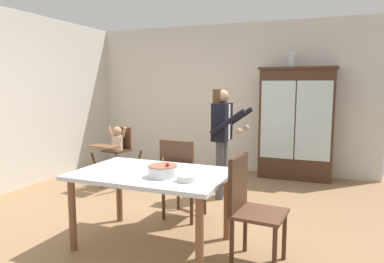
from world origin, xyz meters
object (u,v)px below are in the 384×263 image
Objects in this scene: china_cabinet at (296,123)px; serving_bowl at (187,178)px; ceramic_vase at (292,60)px; birthday_cake at (163,171)px; adult_person at (222,130)px; high_chair_with_toddler at (117,145)px; dining_chair_far_side at (181,174)px; dining_chair_right_end at (248,202)px; dining_table at (152,181)px.

china_cabinet is 10.46× the size of serving_bowl.
ceramic_vase is 3.60m from birthday_cake.
ceramic_vase reaches higher than birthday_cake.
ceramic_vase is at bearing 80.94° from serving_bowl.
birthday_cake is at bearing -179.40° from adult_person.
dining_chair_far_side is (1.48, -0.94, -0.10)m from high_chair_with_toddler.
serving_bowl is at bearing -13.32° from birthday_cake.
china_cabinet is at bearing 3.17° from dining_chair_right_end.
adult_person reaches higher than birthday_cake.
ceramic_vase reaches higher than adult_person.
dining_chair_far_side is at bearing 116.18° from serving_bowl.
adult_person reaches higher than dining_chair_far_side.
dining_chair_far_side and dining_chair_right_end have the same top height.
dining_table is 0.71m from dining_chair_far_side.
high_chair_with_toddler is (-2.56, -1.53, -0.29)m from china_cabinet.
china_cabinet reaches higher than dining_chair_far_side.
ceramic_vase is 3.19m from high_chair_with_toddler.
dining_chair_right_end is (0.96, -0.01, -0.09)m from dining_table.
serving_bowl is 0.19× the size of dining_chair_far_side.
china_cabinet is at bearing -108.75° from dining_chair_far_side.
dining_chair_far_side is (-0.18, 0.83, -0.24)m from birthday_cake.
adult_person is at bearing 96.74° from serving_bowl.
dining_table is 8.34× the size of serving_bowl.
serving_bowl reaches higher than dining_table.
adult_person is 5.47× the size of birthday_cake.
ceramic_vase is 3.50m from dining_chair_right_end.
adult_person is at bearing -97.45° from dining_chair_far_side.
birthday_cake is at bearing -34.13° from dining_table.
ceramic_vase is 3.62m from serving_bowl.
adult_person is (-0.76, -1.48, -1.03)m from ceramic_vase.
dining_chair_far_side is (-0.44, 0.89, -0.21)m from serving_bowl.
adult_person is 1.02× the size of dining_table.
dining_chair_far_side reaches higher than serving_bowl.
serving_bowl is 0.59m from dining_chair_right_end.
high_chair_with_toddler is 1.75m from dining_chair_far_side.
china_cabinet is at bearing 39.71° from high_chair_with_toddler.
adult_person is at bearing 88.74° from birthday_cake.
dining_chair_right_end is at bearing -92.18° from china_cabinet.
birthday_cake is at bearing -38.03° from high_chair_with_toddler.
dining_chair_right_end is at bearing 18.73° from serving_bowl.
china_cabinet is 6.97× the size of ceramic_vase.
ceramic_vase is 0.28× the size of dining_chair_far_side.
dining_chair_right_end is at bearing -90.30° from ceramic_vase.
dining_table is (-0.98, -3.17, -1.35)m from ceramic_vase.
ceramic_vase reaches higher than dining_table.
dining_table is at bearing 145.87° from birthday_cake.
dining_chair_right_end is (2.43, -1.65, -0.10)m from high_chair_with_toddler.
high_chair_with_toddler is 3.39× the size of birthday_cake.
adult_person reaches higher than high_chair_with_toddler.
adult_person is (-0.86, -1.48, 0.02)m from china_cabinet.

